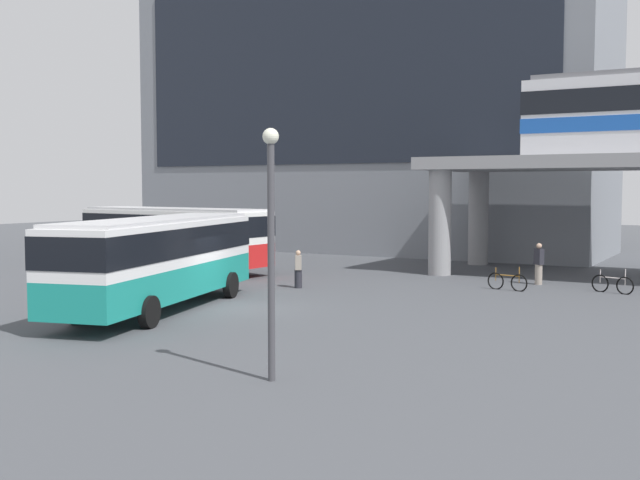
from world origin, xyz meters
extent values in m
plane|color=#47494F|center=(0.00, 10.00, 0.00)|extent=(120.00, 120.00, 0.00)
cube|color=slate|center=(-7.61, 25.67, 10.63)|extent=(31.63, 10.52, 21.26)
cube|color=black|center=(-7.61, 20.36, 11.70)|extent=(28.47, 0.10, 11.91)
cylinder|color=gray|center=(2.51, 13.24, 2.56)|extent=(1.10, 1.10, 5.11)
cylinder|color=gray|center=(2.51, 19.10, 2.56)|extent=(1.10, 1.10, 5.11)
cube|color=teal|center=(-1.97, -1.84, 1.05)|extent=(5.21, 11.27, 1.10)
cube|color=white|center=(-1.97, -1.84, 2.35)|extent=(5.21, 11.27, 1.50)
cube|color=black|center=(-1.97, -1.84, 2.43)|extent=(5.25, 11.32, 0.96)
cube|color=silver|center=(-1.97, -1.84, 3.16)|extent=(4.95, 10.71, 0.12)
cylinder|color=black|center=(-4.07, 1.25, 0.50)|extent=(0.52, 1.04, 1.00)
cylinder|color=black|center=(-1.65, 1.88, 0.50)|extent=(0.52, 1.04, 1.00)
cylinder|color=black|center=(-2.40, -5.14, 0.50)|extent=(0.52, 1.04, 1.00)
cylinder|color=black|center=(0.02, -4.50, 0.50)|extent=(0.52, 1.04, 1.00)
cube|color=red|center=(-9.76, 8.02, 1.05)|extent=(11.16, 3.35, 1.10)
cube|color=white|center=(-9.76, 8.02, 2.35)|extent=(11.16, 3.35, 1.50)
cube|color=black|center=(-9.76, 8.02, 2.43)|extent=(11.20, 3.39, 0.96)
cube|color=silver|center=(-9.76, 8.02, 3.16)|extent=(10.60, 3.18, 0.12)
cylinder|color=black|center=(-13.36, 7.05, 0.50)|extent=(1.02, 0.36, 1.00)
cylinder|color=black|center=(-13.17, 9.54, 0.50)|extent=(1.02, 0.36, 1.00)
cylinder|color=black|center=(-6.78, 6.53, 0.50)|extent=(1.02, 0.36, 1.00)
cylinder|color=black|center=(-6.59, 9.02, 0.50)|extent=(1.02, 0.36, 1.00)
torus|color=black|center=(11.42, 10.51, 0.34)|extent=(0.72, 0.27, 0.74)
torus|color=black|center=(10.41, 10.81, 0.34)|extent=(0.72, 0.27, 0.74)
cylinder|color=silver|center=(10.91, 10.66, 0.62)|extent=(1.02, 0.36, 0.05)
cylinder|color=silver|center=(10.41, 10.81, 0.64)|extent=(0.04, 0.04, 0.55)
cylinder|color=silver|center=(11.42, 10.51, 0.69)|extent=(0.04, 0.04, 0.65)
torus|color=black|center=(7.50, 9.28, 0.34)|extent=(0.74, 0.19, 0.74)
torus|color=black|center=(6.47, 9.46, 0.34)|extent=(0.74, 0.19, 0.74)
cylinder|color=#996626|center=(6.99, 9.37, 0.62)|extent=(1.04, 0.23, 0.05)
cylinder|color=#996626|center=(6.47, 9.46, 0.64)|extent=(0.04, 0.04, 0.55)
cylinder|color=#996626|center=(7.50, 9.28, 0.69)|extent=(0.04, 0.04, 0.65)
cylinder|color=gray|center=(7.64, 11.90, 0.44)|extent=(0.32, 0.32, 0.88)
cube|color=#26262D|center=(7.64, 11.90, 1.24)|extent=(0.48, 0.44, 0.70)
sphere|color=tan|center=(7.64, 11.90, 1.71)|extent=(0.24, 0.24, 0.24)
cylinder|color=#26262D|center=(-0.92, 5.67, 0.39)|extent=(0.32, 0.32, 0.78)
cube|color=gray|center=(-0.92, 5.67, 1.09)|extent=(0.44, 0.48, 0.62)
sphere|color=tan|center=(-0.92, 5.67, 1.50)|extent=(0.21, 0.21, 0.21)
cylinder|color=#3F3F44|center=(6.73, -7.93, 2.61)|extent=(0.16, 0.16, 5.23)
sphere|color=silver|center=(6.73, -7.93, 5.38)|extent=(0.36, 0.36, 0.36)
camera|label=1|loc=(15.98, -21.86, 4.28)|focal=43.00mm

